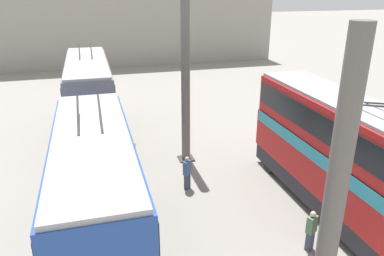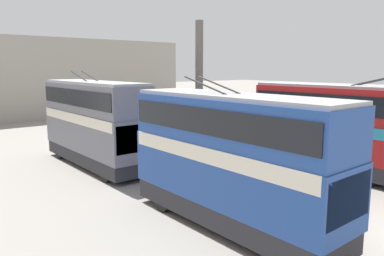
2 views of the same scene
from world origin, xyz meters
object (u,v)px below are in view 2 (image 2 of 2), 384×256
Objects in this scene: bus_right_near at (232,153)px; person_by_left_row at (356,175)px; person_aisle_midway at (226,163)px; bus_left_near at (347,125)px; oil_drum at (147,162)px; bus_right_mid at (94,118)px.

bus_right_near is 7.76m from person_by_left_row.
bus_left_near is at bearing 11.45° from person_aisle_midway.
bus_right_near reaches higher than oil_drum.
bus_right_mid is at bearing 37.02° from oil_drum.
oil_drum is at bearing -12.49° from bus_right_near.
bus_left_near is 9.90m from bus_right_near.
bus_right_near is at bearing 95.04° from bus_left_near.
bus_right_near is at bearing 167.51° from oil_drum.
bus_left_near reaches higher than person_aisle_midway.
bus_left_near reaches higher than oil_drum.
person_by_left_row is (-12.59, -7.42, -2.07)m from bus_right_mid.
bus_right_mid is at bearing 42.69° from bus_left_near.
person_by_left_row is 11.36m from oil_drum.
person_aisle_midway reaches higher than person_by_left_row.
person_aisle_midway is at bearing -153.74° from oil_drum.
bus_right_near is 5.40× the size of person_aisle_midway.
bus_right_mid is (10.69, 9.87, 0.08)m from bus_left_near.
bus_left_near is 1.23× the size of bus_right_near.
bus_left_near is at bearing -135.66° from oil_drum.
person_by_left_row is (-5.52, -3.25, -0.03)m from person_aisle_midway.
person_aisle_midway reaches higher than oil_drum.
person_aisle_midway is at bearing -149.45° from bus_right_mid.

